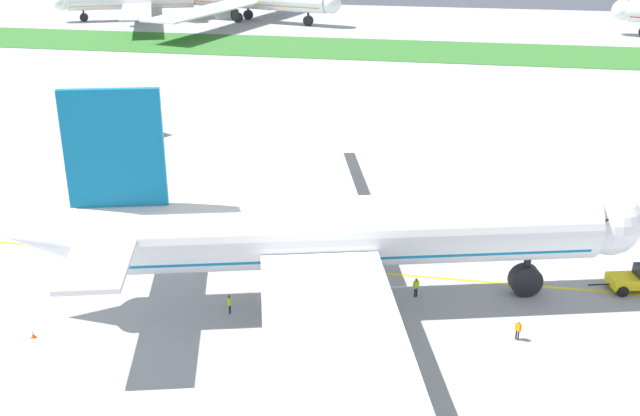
{
  "coord_description": "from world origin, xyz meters",
  "views": [
    {
      "loc": [
        12.15,
        -55.21,
        30.28
      ],
      "look_at": [
        0.85,
        7.81,
        3.85
      ],
      "focal_mm": 42.71,
      "sensor_mm": 36.0,
      "label": 1
    }
  ],
  "objects_px": {
    "ground_crew_marshaller_front": "(416,286)",
    "service_truck_baggage_loader": "(141,123)",
    "parked_airliner_far_centre": "(133,1)",
    "pushback_tug": "(639,279)",
    "ground_crew_wingwalker_starboard": "(229,302)",
    "ground_crew_wingwalker_port": "(518,328)",
    "airliner_foreground": "(334,234)",
    "traffic_cone_near_nose": "(33,334)"
  },
  "relations": [
    {
      "from": "ground_crew_wingwalker_port",
      "to": "ground_crew_marshaller_front",
      "type": "xyz_separation_m",
      "value": [
        -7.73,
        5.15,
        0.04
      ]
    },
    {
      "from": "airliner_foreground",
      "to": "ground_crew_wingwalker_starboard",
      "type": "relative_size",
      "value": 48.21
    },
    {
      "from": "airliner_foreground",
      "to": "parked_airliner_far_centre",
      "type": "relative_size",
      "value": 1.27
    },
    {
      "from": "pushback_tug",
      "to": "parked_airliner_far_centre",
      "type": "relative_size",
      "value": 0.11
    },
    {
      "from": "parked_airliner_far_centre",
      "to": "pushback_tug",
      "type": "bearing_deg",
      "value": -52.84
    },
    {
      "from": "airliner_foreground",
      "to": "parked_airliner_far_centre",
      "type": "height_order",
      "value": "airliner_foreground"
    },
    {
      "from": "service_truck_baggage_loader",
      "to": "parked_airliner_far_centre",
      "type": "distance_m",
      "value": 104.4
    },
    {
      "from": "ground_crew_wingwalker_starboard",
      "to": "parked_airliner_far_centre",
      "type": "distance_m",
      "value": 155.97
    },
    {
      "from": "ground_crew_marshaller_front",
      "to": "parked_airliner_far_centre",
      "type": "distance_m",
      "value": 158.09
    },
    {
      "from": "ground_crew_wingwalker_port",
      "to": "ground_crew_marshaller_front",
      "type": "relative_size",
      "value": 0.96
    },
    {
      "from": "ground_crew_marshaller_front",
      "to": "parked_airliner_far_centre",
      "type": "xyz_separation_m",
      "value": [
        -81.34,
        135.5,
        3.84
      ]
    },
    {
      "from": "ground_crew_wingwalker_port",
      "to": "ground_crew_wingwalker_starboard",
      "type": "bearing_deg",
      "value": -179.9
    },
    {
      "from": "ground_crew_marshaller_front",
      "to": "parked_airliner_far_centre",
      "type": "relative_size",
      "value": 0.03
    },
    {
      "from": "ground_crew_marshaller_front",
      "to": "service_truck_baggage_loader",
      "type": "relative_size",
      "value": 0.26
    },
    {
      "from": "airliner_foreground",
      "to": "ground_crew_wingwalker_port",
      "type": "relative_size",
      "value": 48.04
    },
    {
      "from": "ground_crew_marshaller_front",
      "to": "pushback_tug",
      "type": "bearing_deg",
      "value": 13.97
    },
    {
      "from": "parked_airliner_far_centre",
      "to": "ground_crew_wingwalker_starboard",
      "type": "bearing_deg",
      "value": -64.47
    },
    {
      "from": "pushback_tug",
      "to": "ground_crew_wingwalker_port",
      "type": "bearing_deg",
      "value": -136.77
    },
    {
      "from": "airliner_foreground",
      "to": "traffic_cone_near_nose",
      "type": "xyz_separation_m",
      "value": [
        -20.96,
        -9.14,
        -5.74
      ]
    },
    {
      "from": "service_truck_baggage_loader",
      "to": "ground_crew_marshaller_front",
      "type": "bearing_deg",
      "value": -44.79
    },
    {
      "from": "airliner_foreground",
      "to": "service_truck_baggage_loader",
      "type": "bearing_deg",
      "value": 128.78
    },
    {
      "from": "pushback_tug",
      "to": "ground_crew_wingwalker_starboard",
      "type": "xyz_separation_m",
      "value": [
        -32.1,
        -9.67,
        -0.03
      ]
    },
    {
      "from": "parked_airliner_far_centre",
      "to": "traffic_cone_near_nose",
      "type": "bearing_deg",
      "value": -69.82
    },
    {
      "from": "airliner_foreground",
      "to": "service_truck_baggage_loader",
      "type": "height_order",
      "value": "airliner_foreground"
    },
    {
      "from": "parked_airliner_far_centre",
      "to": "ground_crew_marshaller_front",
      "type": "bearing_deg",
      "value": -59.03
    },
    {
      "from": "service_truck_baggage_loader",
      "to": "parked_airliner_far_centre",
      "type": "bearing_deg",
      "value": 113.35
    },
    {
      "from": "ground_crew_wingwalker_port",
      "to": "ground_crew_wingwalker_starboard",
      "type": "xyz_separation_m",
      "value": [
        -21.86,
        -0.04,
        -0.0
      ]
    },
    {
      "from": "ground_crew_wingwalker_starboard",
      "to": "traffic_cone_near_nose",
      "type": "distance_m",
      "value": 14.6
    },
    {
      "from": "ground_crew_wingwalker_port",
      "to": "service_truck_baggage_loader",
      "type": "bearing_deg",
      "value": 136.77
    },
    {
      "from": "pushback_tug",
      "to": "airliner_foreground",
      "type": "bearing_deg",
      "value": -165.12
    },
    {
      "from": "ground_crew_marshaller_front",
      "to": "service_truck_baggage_loader",
      "type": "height_order",
      "value": "service_truck_baggage_loader"
    },
    {
      "from": "traffic_cone_near_nose",
      "to": "parked_airliner_far_centre",
      "type": "relative_size",
      "value": 0.01
    },
    {
      "from": "pushback_tug",
      "to": "ground_crew_marshaller_front",
      "type": "height_order",
      "value": "pushback_tug"
    },
    {
      "from": "pushback_tug",
      "to": "parked_airliner_far_centre",
      "type": "bearing_deg",
      "value": 127.16
    },
    {
      "from": "service_truck_baggage_loader",
      "to": "parked_airliner_far_centre",
      "type": "relative_size",
      "value": 0.11
    },
    {
      "from": "airliner_foreground",
      "to": "service_truck_baggage_loader",
      "type": "xyz_separation_m",
      "value": [
        -33.52,
        41.72,
        -4.6
      ]
    },
    {
      "from": "ground_crew_wingwalker_port",
      "to": "ground_crew_wingwalker_starboard",
      "type": "height_order",
      "value": "ground_crew_wingwalker_port"
    },
    {
      "from": "ground_crew_wingwalker_starboard",
      "to": "pushback_tug",
      "type": "bearing_deg",
      "value": 16.75
    },
    {
      "from": "service_truck_baggage_loader",
      "to": "airliner_foreground",
      "type": "bearing_deg",
      "value": -51.22
    },
    {
      "from": "pushback_tug",
      "to": "ground_crew_wingwalker_starboard",
      "type": "distance_m",
      "value": 33.53
    },
    {
      "from": "traffic_cone_near_nose",
      "to": "pushback_tug",
      "type": "bearing_deg",
      "value": 19.0
    },
    {
      "from": "pushback_tug",
      "to": "service_truck_baggage_loader",
      "type": "distance_m",
      "value": 67.83
    }
  ]
}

